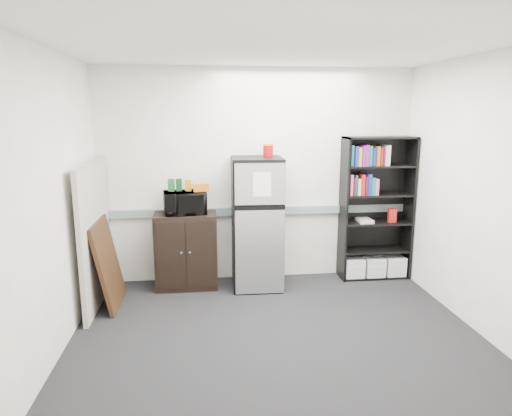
{
  "coord_description": "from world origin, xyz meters",
  "views": [
    {
      "loc": [
        -0.67,
        -4.0,
        2.15
      ],
      "look_at": [
        -0.11,
        0.9,
        1.11
      ],
      "focal_mm": 32.0,
      "sensor_mm": 36.0,
      "label": 1
    }
  ],
  "objects_px": {
    "bookshelf": "(376,210)",
    "microwave": "(185,203)",
    "cubicle_partition": "(95,235)",
    "cabinet": "(186,250)",
    "refrigerator": "(257,223)"
  },
  "relations": [
    {
      "from": "cubicle_partition",
      "to": "refrigerator",
      "type": "distance_m",
      "value": 1.89
    },
    {
      "from": "bookshelf",
      "to": "cubicle_partition",
      "type": "height_order",
      "value": "bookshelf"
    },
    {
      "from": "bookshelf",
      "to": "cabinet",
      "type": "height_order",
      "value": "bookshelf"
    },
    {
      "from": "cubicle_partition",
      "to": "microwave",
      "type": "relative_size",
      "value": 3.28
    },
    {
      "from": "cabinet",
      "to": "refrigerator",
      "type": "bearing_deg",
      "value": -5.23
    },
    {
      "from": "bookshelf",
      "to": "cubicle_partition",
      "type": "distance_m",
      "value": 3.46
    },
    {
      "from": "cabinet",
      "to": "refrigerator",
      "type": "xyz_separation_m",
      "value": [
        0.88,
        -0.08,
        0.34
      ]
    },
    {
      "from": "microwave",
      "to": "bookshelf",
      "type": "bearing_deg",
      "value": -7.09
    },
    {
      "from": "cubicle_partition",
      "to": "bookshelf",
      "type": "bearing_deg",
      "value": 8.06
    },
    {
      "from": "microwave",
      "to": "refrigerator",
      "type": "distance_m",
      "value": 0.92
    },
    {
      "from": "cabinet",
      "to": "bookshelf",
      "type": "bearing_deg",
      "value": 1.51
    },
    {
      "from": "bookshelf",
      "to": "microwave",
      "type": "distance_m",
      "value": 2.45
    },
    {
      "from": "cubicle_partition",
      "to": "cabinet",
      "type": "height_order",
      "value": "cubicle_partition"
    },
    {
      "from": "bookshelf",
      "to": "cabinet",
      "type": "relative_size",
      "value": 1.97
    },
    {
      "from": "cabinet",
      "to": "microwave",
      "type": "relative_size",
      "value": 1.9
    }
  ]
}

